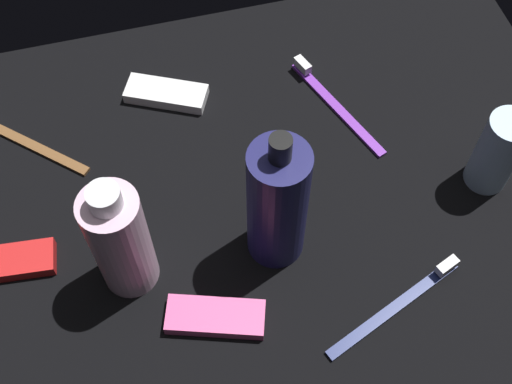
% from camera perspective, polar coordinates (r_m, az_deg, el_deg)
% --- Properties ---
extents(ground_plane, '(0.84, 0.64, 0.01)m').
position_cam_1_polar(ground_plane, '(0.79, 0.00, -1.35)').
color(ground_plane, black).
extents(lotion_bottle, '(0.06, 0.06, 0.20)m').
position_cam_1_polar(lotion_bottle, '(0.69, 1.82, -1.03)').
color(lotion_bottle, navy).
rests_on(lotion_bottle, ground_plane).
extents(bodywash_bottle, '(0.06, 0.06, 0.17)m').
position_cam_1_polar(bodywash_bottle, '(0.69, -11.47, -4.05)').
color(bodywash_bottle, silver).
rests_on(bodywash_bottle, ground_plane).
extents(deodorant_stick, '(0.05, 0.05, 0.11)m').
position_cam_1_polar(deodorant_stick, '(0.81, 19.85, 3.20)').
color(deodorant_stick, silver).
rests_on(deodorant_stick, ground_plane).
extents(toothbrush_brown, '(0.14, 0.13, 0.02)m').
position_cam_1_polar(toothbrush_brown, '(0.88, -19.43, 4.35)').
color(toothbrush_brown, brown).
rests_on(toothbrush_brown, ground_plane).
extents(toothbrush_purple, '(0.07, 0.17, 0.02)m').
position_cam_1_polar(toothbrush_purple, '(0.87, 6.47, 7.74)').
color(toothbrush_purple, purple).
rests_on(toothbrush_purple, ground_plane).
extents(toothbrush_navy, '(0.17, 0.08, 0.02)m').
position_cam_1_polar(toothbrush_navy, '(0.74, 12.30, -9.06)').
color(toothbrush_navy, navy).
rests_on(toothbrush_navy, ground_plane).
extents(snack_bar_white, '(0.11, 0.08, 0.01)m').
position_cam_1_polar(snack_bar_white, '(0.88, -7.63, 8.28)').
color(snack_bar_white, white).
rests_on(snack_bar_white, ground_plane).
extents(snack_bar_red, '(0.11, 0.05, 0.01)m').
position_cam_1_polar(snack_bar_red, '(0.79, -20.36, -5.64)').
color(snack_bar_red, red).
rests_on(snack_bar_red, ground_plane).
extents(snack_bar_pink, '(0.11, 0.07, 0.01)m').
position_cam_1_polar(snack_bar_pink, '(0.72, -3.46, -10.55)').
color(snack_bar_pink, '#E55999').
rests_on(snack_bar_pink, ground_plane).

